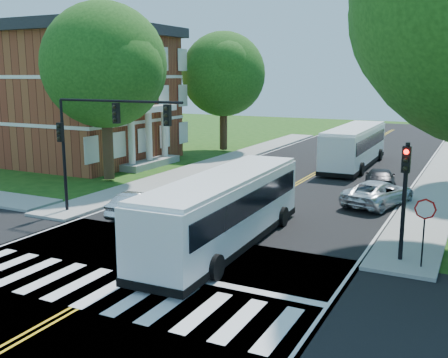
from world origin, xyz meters
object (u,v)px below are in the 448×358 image
Objects in this scene: signal_nw at (98,130)px; suv at (379,193)px; bus_follow at (354,146)px; dark_sedan at (380,179)px; hatchback at (139,204)px; signal_ne at (405,186)px; bus_lead at (225,209)px.

signal_nw is 15.02m from suv.
bus_follow is 2.71× the size of dark_sedan.
signal_nw is at bearing 68.81° from bus_follow.
bus_follow is 20.34m from hatchback.
signal_nw is 1.62× the size of signal_ne.
signal_ne reaches higher than bus_lead.
dark_sedan is (9.52, 11.90, 0.01)m from hatchback.
bus_follow is 2.43× the size of suv.
bus_lead is at bearing 83.29° from suv.
bus_lead is 10.79m from suv.
signal_nw is at bearing 37.63° from hatchback.
hatchback is (-5.83, 2.20, -0.93)m from bus_lead.
signal_ne is 0.38× the size of bus_lead.
suv reaches higher than dark_sedan.
bus_lead is at bearing 64.51° from dark_sedan.
bus_lead is at bearing -170.59° from signal_ne.
hatchback is at bearing 71.57° from bus_follow.
signal_nw is at bearing -10.41° from bus_lead.
signal_nw reaches higher than dark_sedan.
bus_follow is at bearing -92.71° from bus_lead.
signal_nw is at bearing 54.07° from suv.
signal_nw reaches higher than hatchback.
hatchback is at bearing 175.12° from signal_ne.
hatchback is 0.87× the size of dark_sedan.
bus_follow is at bearing 107.42° from signal_ne.
bus_lead reaches higher than hatchback.
hatchback is 0.78× the size of suv.
signal_nw is 1.63× the size of dark_sedan.
bus_follow is 3.11× the size of hatchback.
bus_lead reaches higher than dark_sedan.
signal_ne is 0.37× the size of bus_follow.
bus_follow reaches higher than hatchback.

